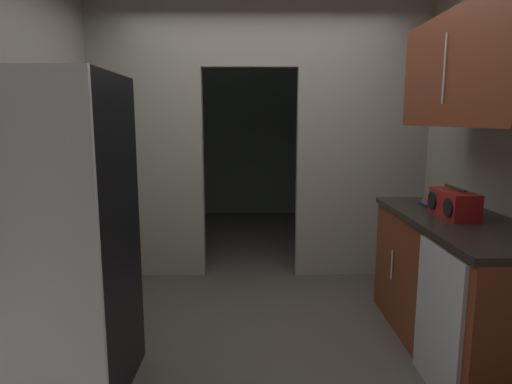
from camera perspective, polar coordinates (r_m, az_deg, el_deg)
name	(u,v)px	position (r m, az deg, el deg)	size (l,w,h in m)	color
ground	(263,346)	(3.17, 0.87, -19.46)	(20.00, 20.00, 0.00)	#47423D
kitchen_partition	(262,121)	(4.22, 0.76, 9.29)	(3.21, 0.12, 2.84)	#9E998C
adjoining_room_shell	(257,128)	(6.20, 0.14, 8.37)	(3.21, 2.97, 2.84)	gray
refrigerator	(47,240)	(2.65, -25.67, -5.63)	(0.82, 0.76, 1.77)	black
lower_cabinet_run	(457,286)	(3.21, 24.80, -11.07)	(0.66, 1.60, 0.90)	maroon
dishwasher	(437,322)	(2.72, 22.62, -15.38)	(0.02, 0.56, 0.84)	#B7BABC
upper_cabinet_counterside	(474,69)	(3.04, 26.64, 14.21)	(0.36, 1.44, 0.69)	maroon
boombox	(454,204)	(3.12, 24.41, -1.41)	(0.19, 0.40, 0.20)	maroon
book_stack	(432,202)	(3.46, 21.97, -1.26)	(0.15, 0.18, 0.06)	black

